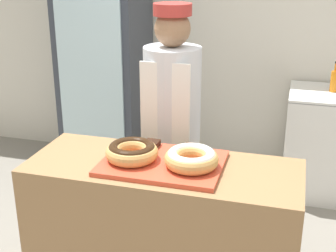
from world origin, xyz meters
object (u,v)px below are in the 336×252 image
at_px(brownie_back_left, 152,144).
at_px(baker_person, 172,129).
at_px(bottle_orange, 335,80).
at_px(brownie_back_right, 191,148).
at_px(beverage_fridge, 105,65).
at_px(donut_chocolate_glaze, 132,151).
at_px(donut_light_glaze, 191,158).
at_px(serving_tray, 163,163).

bearing_deg(brownie_back_left, baker_person, 90.54).
relative_size(brownie_back_left, bottle_orange, 0.31).
bearing_deg(brownie_back_left, brownie_back_right, 0.00).
distance_m(baker_person, beverage_fridge, 1.49).
relative_size(donut_chocolate_glaze, bottle_orange, 1.11).
xyz_separation_m(brownie_back_right, beverage_fridge, (-1.17, 1.58, 0.03)).
bearing_deg(beverage_fridge, bottle_orange, 1.24).
bearing_deg(brownie_back_right, bottle_orange, 63.45).
bearing_deg(brownie_back_left, donut_light_glaze, -36.32).
height_order(brownie_back_right, baker_person, baker_person).
xyz_separation_m(serving_tray, donut_light_glaze, (0.16, -0.03, 0.06)).
xyz_separation_m(donut_light_glaze, brownie_back_right, (-0.05, 0.20, -0.03)).
bearing_deg(donut_chocolate_glaze, brownie_back_left, 76.80).
height_order(brownie_back_left, bottle_orange, bottle_orange).
bearing_deg(bottle_orange, donut_light_glaze, -112.78).
bearing_deg(donut_light_glaze, beverage_fridge, 124.51).
height_order(donut_light_glaze, beverage_fridge, beverage_fridge).
bearing_deg(beverage_fridge, brownie_back_left, -58.90).
bearing_deg(donut_light_glaze, baker_person, 113.68).
height_order(donut_light_glaze, baker_person, baker_person).
xyz_separation_m(baker_person, bottle_orange, (1.04, 1.19, 0.10)).
xyz_separation_m(brownie_back_right, bottle_orange, (0.81, 1.62, 0.03)).
height_order(baker_person, bottle_orange, baker_person).
distance_m(serving_tray, donut_light_glaze, 0.17).
xyz_separation_m(serving_tray, brownie_back_left, (-0.11, 0.17, 0.03)).
bearing_deg(brownie_back_right, donut_chocolate_glaze, -143.68).
distance_m(donut_chocolate_glaze, donut_light_glaze, 0.31).
xyz_separation_m(donut_chocolate_glaze, baker_person, (0.04, 0.62, -0.10)).
bearing_deg(donut_chocolate_glaze, brownie_back_right, 36.32).
bearing_deg(bottle_orange, brownie_back_left, -122.50).
height_order(donut_light_glaze, bottle_orange, bottle_orange).
distance_m(donut_chocolate_glaze, bottle_orange, 2.11).
distance_m(brownie_back_right, beverage_fridge, 1.96).
relative_size(donut_light_glaze, brownie_back_right, 3.52).
height_order(donut_chocolate_glaze, donut_light_glaze, same).
relative_size(serving_tray, baker_person, 0.37).
height_order(donut_light_glaze, brownie_back_right, donut_light_glaze).
bearing_deg(serving_tray, baker_person, 100.96).
bearing_deg(donut_chocolate_glaze, baker_person, 86.11).
distance_m(serving_tray, brownie_back_left, 0.21).
height_order(serving_tray, bottle_orange, bottle_orange).
bearing_deg(beverage_fridge, baker_person, -50.59).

